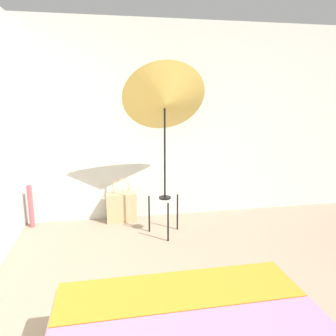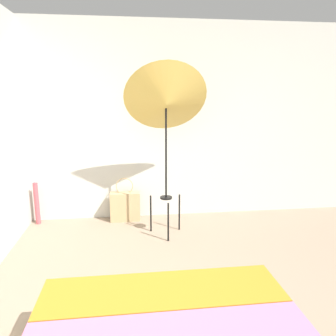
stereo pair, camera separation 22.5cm
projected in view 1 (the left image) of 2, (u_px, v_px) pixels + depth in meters
name	position (u px, v px, depth m)	size (l,w,h in m)	color
wall_back	(146.00, 122.00, 4.34)	(8.00, 0.05, 2.60)	beige
photo_umbrella	(165.00, 102.00, 3.66)	(0.95, 0.68, 2.01)	black
tote_bag	(122.00, 207.00, 4.35)	(0.39, 0.15, 0.59)	tan
paper_roll	(31.00, 206.00, 4.15)	(0.06, 0.06, 0.56)	#BC4C56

